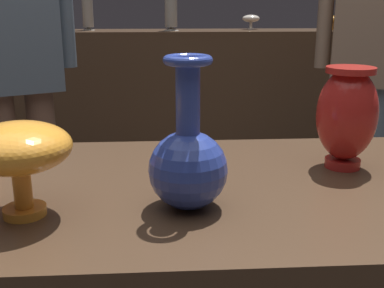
# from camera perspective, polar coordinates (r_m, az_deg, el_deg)

# --- Properties ---
(back_display_shelf) EXTENTS (2.60, 0.40, 0.99)m
(back_display_shelf) POSITION_cam_1_polar(r_m,az_deg,el_deg) (3.15, -2.41, 4.42)
(back_display_shelf) COLOR #422D1E
(back_display_shelf) RESTS_ON ground_plane
(vase_centerpiece) EXTENTS (0.14, 0.14, 0.27)m
(vase_centerpiece) POSITION_cam_1_polar(r_m,az_deg,el_deg) (0.82, -0.48, -2.06)
(vase_centerpiece) COLOR #2D429E
(vase_centerpiece) RESTS_ON display_plinth
(vase_tall_behind) EXTENTS (0.17, 0.17, 0.16)m
(vase_tall_behind) POSITION_cam_1_polar(r_m,az_deg,el_deg) (0.83, -20.04, -0.71)
(vase_tall_behind) COLOR orange
(vase_tall_behind) RESTS_ON display_plinth
(vase_right_accent) EXTENTS (0.13, 0.13, 0.22)m
(vase_right_accent) POSITION_cam_1_polar(r_m,az_deg,el_deg) (1.07, 18.04, 3.41)
(vase_right_accent) COLOR red
(vase_right_accent) RESTS_ON display_plinth
(shelf_vase_center) EXTENTS (0.10, 0.10, 0.27)m
(shelf_vase_center) POSITION_cam_1_polar(r_m,az_deg,el_deg) (3.04, -2.54, 15.85)
(shelf_vase_center) COLOR gray
(shelf_vase_center) RESTS_ON back_display_shelf
(shelf_vase_right) EXTENTS (0.11, 0.11, 0.09)m
(shelf_vase_right) POSITION_cam_1_polar(r_m,az_deg,el_deg) (3.21, 7.07, 14.64)
(shelf_vase_right) COLOR silver
(shelf_vase_right) RESTS_ON back_display_shelf
(shelf_vase_left) EXTENTS (0.08, 0.08, 0.29)m
(shelf_vase_left) POSITION_cam_1_polar(r_m,az_deg,el_deg) (3.16, -12.40, 15.67)
(shelf_vase_left) COLOR gray
(shelf_vase_left) RESTS_ON back_display_shelf
(shelf_vase_far_right) EXTENTS (0.11, 0.11, 0.09)m
(shelf_vase_far_right) POSITION_cam_1_polar(r_m,az_deg,el_deg) (3.27, 16.61, 14.07)
(shelf_vase_far_right) COLOR orange
(shelf_vase_far_right) RESTS_ON back_display_shelf
(visitor_near_right) EXTENTS (0.45, 0.27, 1.58)m
(visitor_near_right) POSITION_cam_1_polar(r_m,az_deg,el_deg) (2.36, 20.28, 10.11)
(visitor_near_right) COLOR slate
(visitor_near_right) RESTS_ON ground_plane
(visitor_near_left) EXTENTS (0.43, 0.30, 1.67)m
(visitor_near_left) POSITION_cam_1_polar(r_m,az_deg,el_deg) (1.94, -20.53, 10.61)
(visitor_near_left) COLOR brown
(visitor_near_left) RESTS_ON ground_plane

